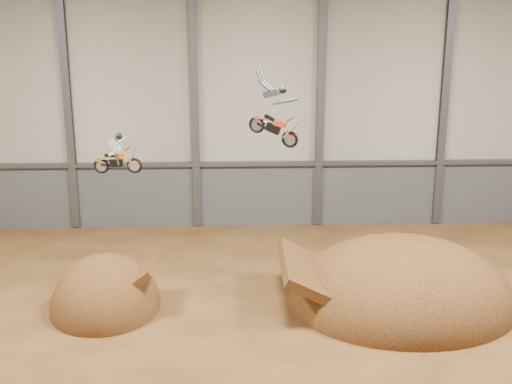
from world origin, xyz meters
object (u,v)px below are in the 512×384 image
at_px(fmx_rider_a, 117,152).
at_px(fmx_rider_b, 271,109).
at_px(takeoff_ramp, 106,308).
at_px(landing_ramp, 401,302).

xyz_separation_m(fmx_rider_a, fmx_rider_b, (5.93, -2.21, 2.06)).
distance_m(takeoff_ramp, landing_ramp, 12.47).
bearing_deg(fmx_rider_a, landing_ramp, 6.58).
distance_m(takeoff_ramp, fmx_rider_a, 6.75).
bearing_deg(fmx_rider_a, takeoff_ramp, -165.14).
bearing_deg(fmx_rider_b, fmx_rider_a, -176.07).
relative_size(landing_ramp, fmx_rider_a, 4.92).
bearing_deg(takeoff_ramp, fmx_rider_b, -17.25).
bearing_deg(fmx_rider_a, fmx_rider_b, -13.90).
distance_m(landing_ramp, fmx_rider_b, 10.70).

